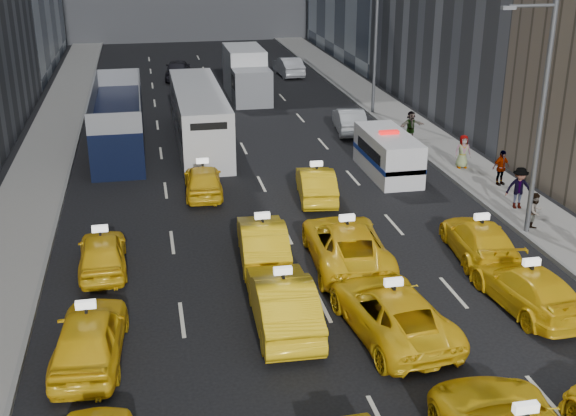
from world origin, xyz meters
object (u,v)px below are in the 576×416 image
at_px(nypd_van, 388,155).
at_px(city_bus, 199,117).
at_px(double_decker, 118,119).
at_px(box_truck, 246,74).

xyz_separation_m(nypd_van, city_bus, (-8.56, 7.23, 0.54)).
bearing_deg(nypd_van, double_decker, 143.33).
height_order(city_bus, box_truck, box_truck).
relative_size(nypd_van, double_decker, 0.47).
distance_m(double_decker, city_bus, 4.37).
bearing_deg(nypd_van, city_bus, 132.16).
xyz_separation_m(double_decker, box_truck, (8.65, 11.18, 0.04)).
bearing_deg(double_decker, nypd_van, -25.10).
bearing_deg(city_bus, double_decker, 177.56).
relative_size(double_decker, city_bus, 0.94).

